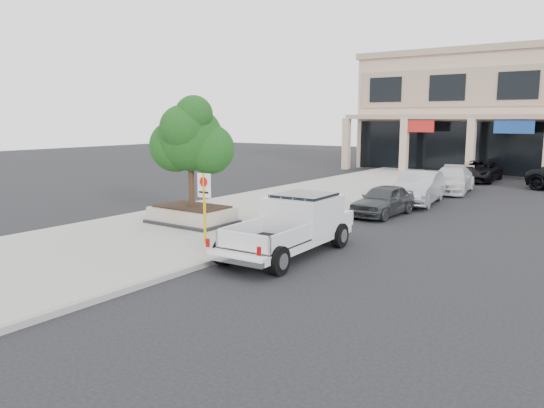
{
  "coord_description": "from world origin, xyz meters",
  "views": [
    {
      "loc": [
        8.5,
        -12.36,
        4.18
      ],
      "look_at": [
        -1.36,
        1.5,
        1.43
      ],
      "focal_mm": 35.0,
      "sensor_mm": 36.0,
      "label": 1
    }
  ],
  "objects_px": {
    "no_parking_sign": "(204,198)",
    "pickup_truck": "(287,227)",
    "curb_car_d": "(478,171)",
    "planter": "(192,215)",
    "curb_car_c": "(452,180)",
    "curb_car_b": "(419,188)",
    "planter_tree": "(196,139)",
    "curb_car_a": "(383,200)"
  },
  "relations": [
    {
      "from": "pickup_truck",
      "to": "curb_car_c",
      "type": "distance_m",
      "value": 17.18
    },
    {
      "from": "curb_car_a",
      "to": "curb_car_d",
      "type": "relative_size",
      "value": 0.78
    },
    {
      "from": "planter_tree",
      "to": "no_parking_sign",
      "type": "height_order",
      "value": "planter_tree"
    },
    {
      "from": "curb_car_c",
      "to": "curb_car_a",
      "type": "bearing_deg",
      "value": -97.97
    },
    {
      "from": "planter_tree",
      "to": "curb_car_d",
      "type": "height_order",
      "value": "planter_tree"
    },
    {
      "from": "planter",
      "to": "curb_car_b",
      "type": "bearing_deg",
      "value": 63.83
    },
    {
      "from": "curb_car_d",
      "to": "planter",
      "type": "bearing_deg",
      "value": -104.28
    },
    {
      "from": "no_parking_sign",
      "to": "curb_car_a",
      "type": "bearing_deg",
      "value": 75.04
    },
    {
      "from": "curb_car_a",
      "to": "curb_car_c",
      "type": "distance_m",
      "value": 9.09
    },
    {
      "from": "planter_tree",
      "to": "curb_car_d",
      "type": "bearing_deg",
      "value": 77.29
    },
    {
      "from": "curb_car_c",
      "to": "planter_tree",
      "type": "bearing_deg",
      "value": -115.08
    },
    {
      "from": "curb_car_b",
      "to": "curb_car_d",
      "type": "xyz_separation_m",
      "value": [
        -0.11,
        11.5,
        -0.1
      ]
    },
    {
      "from": "no_parking_sign",
      "to": "curb_car_b",
      "type": "xyz_separation_m",
      "value": [
        2.47,
        12.77,
        -0.83
      ]
    },
    {
      "from": "planter",
      "to": "curb_car_d",
      "type": "relative_size",
      "value": 0.64
    },
    {
      "from": "planter_tree",
      "to": "curb_car_a",
      "type": "xyz_separation_m",
      "value": [
        4.93,
        6.43,
        -2.74
      ]
    },
    {
      "from": "planter_tree",
      "to": "curb_car_c",
      "type": "height_order",
      "value": "planter_tree"
    },
    {
      "from": "curb_car_b",
      "to": "curb_car_d",
      "type": "bearing_deg",
      "value": 83.35
    },
    {
      "from": "planter",
      "to": "pickup_truck",
      "type": "distance_m",
      "value": 5.66
    },
    {
      "from": "curb_car_c",
      "to": "pickup_truck",
      "type": "bearing_deg",
      "value": -96.22
    },
    {
      "from": "planter",
      "to": "pickup_truck",
      "type": "xyz_separation_m",
      "value": [
        5.44,
        -1.5,
        0.43
      ]
    },
    {
      "from": "planter",
      "to": "curb_car_c",
      "type": "bearing_deg",
      "value": 71.51
    },
    {
      "from": "planter",
      "to": "curb_car_a",
      "type": "height_order",
      "value": "curb_car_a"
    },
    {
      "from": "planter",
      "to": "curb_car_c",
      "type": "xyz_separation_m",
      "value": [
        5.24,
        15.68,
        0.25
      ]
    },
    {
      "from": "pickup_truck",
      "to": "curb_car_a",
      "type": "distance_m",
      "value": 8.1
    },
    {
      "from": "curb_car_b",
      "to": "curb_car_d",
      "type": "height_order",
      "value": "curb_car_b"
    },
    {
      "from": "curb_car_d",
      "to": "curb_car_c",
      "type": "bearing_deg",
      "value": -89.81
    },
    {
      "from": "no_parking_sign",
      "to": "pickup_truck",
      "type": "xyz_separation_m",
      "value": [
        2.72,
        0.72,
        -0.73
      ]
    },
    {
      "from": "planter_tree",
      "to": "curb_car_d",
      "type": "xyz_separation_m",
      "value": [
        4.94,
        21.9,
        -2.72
      ]
    },
    {
      "from": "curb_car_a",
      "to": "pickup_truck",
      "type": "bearing_deg",
      "value": -84.68
    },
    {
      "from": "pickup_truck",
      "to": "planter_tree",
      "type": "bearing_deg",
      "value": 160.36
    },
    {
      "from": "curb_car_c",
      "to": "curb_car_d",
      "type": "xyz_separation_m",
      "value": [
        -0.17,
        6.38,
        -0.03
      ]
    },
    {
      "from": "curb_car_a",
      "to": "curb_car_d",
      "type": "distance_m",
      "value": 15.47
    },
    {
      "from": "planter_tree",
      "to": "pickup_truck",
      "type": "xyz_separation_m",
      "value": [
        5.3,
        -1.65,
        -2.51
      ]
    },
    {
      "from": "pickup_truck",
      "to": "curb_car_d",
      "type": "distance_m",
      "value": 23.56
    },
    {
      "from": "planter_tree",
      "to": "curb_car_a",
      "type": "distance_m",
      "value": 8.56
    },
    {
      "from": "no_parking_sign",
      "to": "curb_car_b",
      "type": "relative_size",
      "value": 0.47
    },
    {
      "from": "curb_car_c",
      "to": "no_parking_sign",
      "type": "bearing_deg",
      "value": -104.91
    },
    {
      "from": "planter",
      "to": "planter_tree",
      "type": "height_order",
      "value": "planter_tree"
    },
    {
      "from": "planter",
      "to": "curb_car_d",
      "type": "distance_m",
      "value": 22.63
    },
    {
      "from": "pickup_truck",
      "to": "curb_car_b",
      "type": "bearing_deg",
      "value": 88.87
    },
    {
      "from": "curb_car_c",
      "to": "curb_car_d",
      "type": "relative_size",
      "value": 1.0
    },
    {
      "from": "planter_tree",
      "to": "curb_car_d",
      "type": "distance_m",
      "value": 22.62
    }
  ]
}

